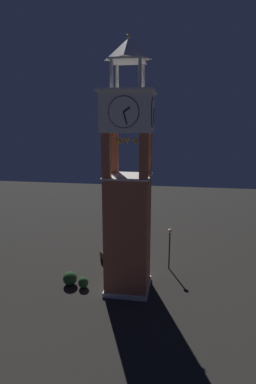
{
  "coord_description": "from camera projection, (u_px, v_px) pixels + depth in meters",
  "views": [
    {
      "loc": [
        -3.5,
        20.98,
        12.27
      ],
      "look_at": [
        0.0,
        0.0,
        7.54
      ],
      "focal_mm": 28.63,
      "sensor_mm": 36.0,
      "label": 1
    }
  ],
  "objects": [
    {
      "name": "shrub_near_entry",
      "position": [
        83.0,
        283.0,
        23.38
      ],
      "size": [
        0.77,
        0.77,
        0.86
      ],
      "primitive_type": "ellipsoid",
      "color": "#234C28",
      "rests_on": "ground"
    },
    {
      "name": "lamp_post",
      "position": [
        170.0,
        241.0,
        26.06
      ],
      "size": [
        0.36,
        0.36,
        3.63
      ],
      "color": "black",
      "rests_on": "ground"
    },
    {
      "name": "trash_bin",
      "position": [
        140.0,
        255.0,
        28.41
      ],
      "size": [
        0.52,
        0.52,
        0.8
      ],
      "primitive_type": "cylinder",
      "color": "#2D2D33",
      "rests_on": "ground"
    },
    {
      "name": "shrub_left_of_tower",
      "position": [
        70.0,
        278.0,
        23.8
      ],
      "size": [
        1.08,
        1.08,
        1.08
      ],
      "primitive_type": "ellipsoid",
      "color": "#234C28",
      "rests_on": "ground"
    },
    {
      "name": "clock_tower",
      "position": [
        128.0,
        195.0,
        21.84
      ],
      "size": [
        3.66,
        3.66,
        17.88
      ],
      "color": "#AD5B42",
      "rests_on": "ground"
    },
    {
      "name": "ground",
      "position": [
        128.0,
        288.0,
        23.42
      ],
      "size": [
        80.0,
        80.0,
        0.0
      ],
      "primitive_type": "plane",
      "color": "#2A2925"
    },
    {
      "name": "park_bench",
      "position": [
        105.0,
        259.0,
        27.4
      ],
      "size": [
        1.36,
        1.51,
        0.95
      ],
      "color": "brown",
      "rests_on": "ground"
    }
  ]
}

